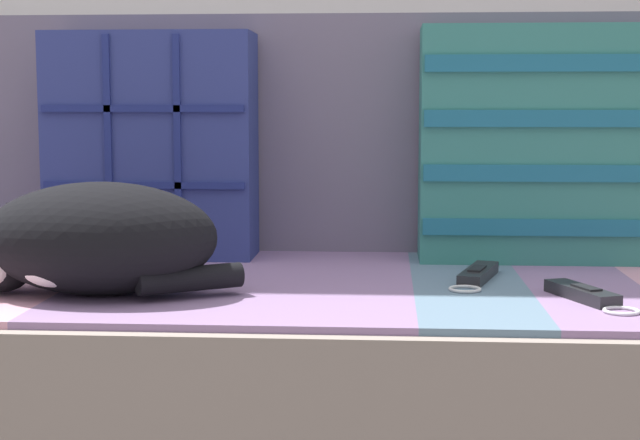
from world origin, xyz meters
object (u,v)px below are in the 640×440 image
at_px(throw_pillow_quilted, 152,145).
at_px(sleeping_cat, 90,241).
at_px(game_remote_far, 585,295).
at_px(throw_pillow_striped, 542,144).
at_px(couch, 199,382).
at_px(game_remote_near, 477,275).

xyz_separation_m(throw_pillow_quilted, sleeping_cat, (-0.01, -0.37, -0.12)).
bearing_deg(game_remote_far, throw_pillow_striped, 91.39).
height_order(couch, game_remote_near, game_remote_near).
bearing_deg(sleeping_cat, couch, 55.88).
bearing_deg(game_remote_far, couch, 163.19).
xyz_separation_m(throw_pillow_quilted, throw_pillow_striped, (0.70, -0.00, 0.00)).
bearing_deg(sleeping_cat, throw_pillow_striped, 27.53).
bearing_deg(throw_pillow_quilted, couch, -57.85).
xyz_separation_m(couch, throw_pillow_quilted, (-0.12, 0.19, 0.38)).
xyz_separation_m(throw_pillow_striped, game_remote_near, (-0.13, -0.21, -0.20)).
height_order(couch, sleeping_cat, sleeping_cat).
relative_size(couch, game_remote_near, 8.87).
bearing_deg(couch, throw_pillow_striped, 17.75).
height_order(couch, game_remote_far, game_remote_far).
bearing_deg(couch, game_remote_far, -16.81).
bearing_deg(throw_pillow_striped, game_remote_near, -121.26).
bearing_deg(game_remote_far, game_remote_near, 131.90).
relative_size(throw_pillow_quilted, game_remote_far, 2.10).
height_order(sleeping_cat, game_remote_near, sleeping_cat).
distance_m(couch, game_remote_far, 0.64).
xyz_separation_m(couch, throw_pillow_striped, (0.58, 0.19, 0.39)).
height_order(sleeping_cat, game_remote_far, sleeping_cat).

